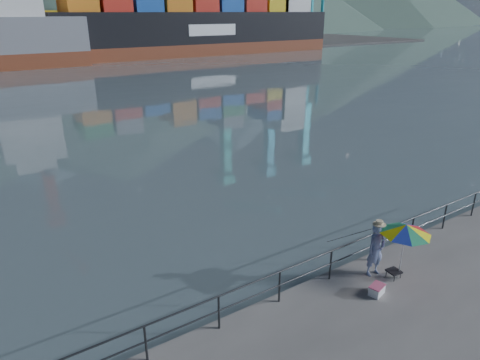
% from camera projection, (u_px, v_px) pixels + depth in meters
% --- Properties ---
extents(far_dock, '(200.00, 40.00, 0.40)m').
position_uv_depth(far_dock, '(46.00, 51.00, 88.59)').
color(far_dock, '#514F4C').
rests_on(far_dock, ground).
extents(guardrail, '(22.00, 0.06, 1.03)m').
position_uv_depth(guardrail, '(306.00, 275.00, 12.59)').
color(guardrail, '#2D3033').
rests_on(guardrail, ground).
extents(container_stacks, '(58.00, 5.40, 7.80)m').
position_uv_depth(container_stacks, '(144.00, 32.00, 98.58)').
color(container_stacks, orange).
rests_on(container_stacks, ground).
extents(fisherman, '(0.68, 0.49, 1.73)m').
position_uv_depth(fisherman, '(376.00, 250.00, 13.25)').
color(fisherman, navy).
rests_on(fisherman, ground).
extents(beach_umbrella, '(1.67, 1.67, 1.86)m').
position_uv_depth(beach_umbrella, '(406.00, 229.00, 12.75)').
color(beach_umbrella, white).
rests_on(beach_umbrella, ground).
extents(folding_stool, '(0.42, 0.42, 0.25)m').
position_uv_depth(folding_stool, '(394.00, 274.00, 13.32)').
color(folding_stool, black).
rests_on(folding_stool, ground).
extents(cooler_bag, '(0.53, 0.42, 0.27)m').
position_uv_depth(cooler_bag, '(377.00, 290.00, 12.53)').
color(cooler_bag, white).
rests_on(cooler_bag, ground).
extents(fishing_rod, '(0.41, 1.86, 1.34)m').
position_uv_depth(fishing_rod, '(350.00, 258.00, 14.43)').
color(fishing_rod, black).
rests_on(fishing_rod, ground).
extents(container_ship, '(56.86, 9.48, 18.10)m').
position_uv_depth(container_ship, '(208.00, 22.00, 83.68)').
color(container_ship, brown).
rests_on(container_ship, ground).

